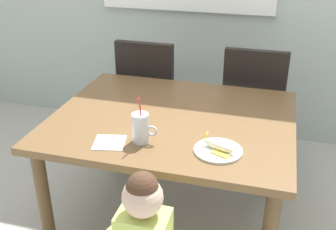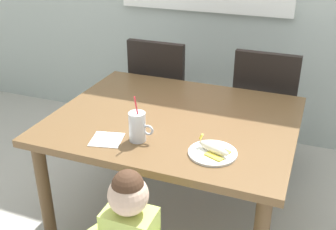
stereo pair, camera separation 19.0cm
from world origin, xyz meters
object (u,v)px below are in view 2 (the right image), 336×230
(dining_chair_right, at_px, (265,106))
(paper_napkin, at_px, (107,140))
(snack_plate, at_px, (213,153))
(peeled_banana, at_px, (214,149))
(dining_table, at_px, (174,131))
(milk_cup, at_px, (138,128))
(dining_chair_left, at_px, (162,92))

(dining_chair_right, bearing_deg, paper_napkin, 61.49)
(snack_plate, relative_size, peeled_banana, 1.32)
(dining_table, height_order, milk_cup, milk_cup)
(milk_cup, xyz_separation_m, peeled_banana, (0.39, 0.00, -0.04))
(peeled_banana, distance_m, paper_napkin, 0.54)
(snack_plate, bearing_deg, dining_table, 134.71)
(dining_chair_right, height_order, paper_napkin, dining_chair_right)
(dining_chair_left, bearing_deg, peeled_banana, 123.15)
(dining_chair_left, bearing_deg, dining_table, 116.88)
(paper_napkin, bearing_deg, milk_cup, 20.47)
(paper_napkin, bearing_deg, dining_chair_left, 97.80)
(snack_plate, distance_m, paper_napkin, 0.53)
(peeled_banana, bearing_deg, snack_plate, 164.91)
(dining_chair_left, height_order, dining_chair_right, same)
(dining_chair_right, distance_m, paper_napkin, 1.30)
(dining_chair_right, relative_size, milk_cup, 3.84)
(dining_table, bearing_deg, paper_napkin, -121.19)
(dining_table, relative_size, peeled_banana, 7.60)
(milk_cup, bearing_deg, dining_table, 76.21)
(dining_chair_left, distance_m, milk_cup, 1.12)
(dining_table, distance_m, peeled_banana, 0.45)
(milk_cup, distance_m, peeled_banana, 0.39)
(dining_chair_right, distance_m, milk_cup, 1.20)
(dining_table, relative_size, dining_chair_right, 1.38)
(peeled_banana, xyz_separation_m, paper_napkin, (-0.53, -0.06, -0.03))
(dining_table, xyz_separation_m, dining_chair_left, (-0.37, 0.74, -0.11))
(dining_table, xyz_separation_m, milk_cup, (-0.08, -0.31, 0.16))
(dining_table, bearing_deg, milk_cup, -103.79)
(dining_table, height_order, paper_napkin, paper_napkin)
(dining_chair_right, xyz_separation_m, paper_napkin, (-0.61, -1.13, 0.20))
(dining_chair_right, xyz_separation_m, snack_plate, (-0.09, -1.07, 0.20))
(snack_plate, bearing_deg, peeled_banana, -15.09)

